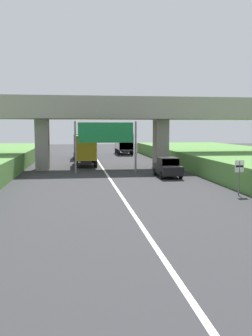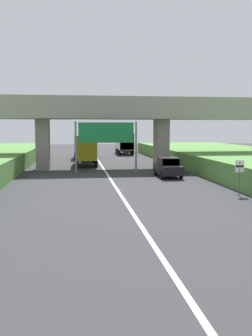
# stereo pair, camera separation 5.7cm
# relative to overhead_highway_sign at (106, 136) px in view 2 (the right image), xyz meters

# --- Properties ---
(lane_centre_stripe) EXTENTS (0.20, 103.45, 0.01)m
(lane_centre_stripe) POSITION_rel_overhead_highway_sign_xyz_m (0.00, -4.11, -3.55)
(lane_centre_stripe) COLOR white
(lane_centre_stripe) RESTS_ON ground
(overpass_bridge) EXTENTS (40.00, 4.80, 7.38)m
(overpass_bridge) POSITION_rel_overhead_highway_sign_xyz_m (0.00, 3.82, 1.96)
(overpass_bridge) COLOR gray
(overpass_bridge) RESTS_ON ground
(overhead_highway_sign) EXTENTS (5.88, 0.18, 4.88)m
(overhead_highway_sign) POSITION_rel_overhead_highway_sign_xyz_m (0.00, 0.00, 0.00)
(overhead_highway_sign) COLOR slate
(overhead_highway_sign) RESTS_ON ground
(speed_limit_sign) EXTENTS (0.60, 0.08, 2.23)m
(speed_limit_sign) POSITION_rel_overhead_highway_sign_xyz_m (7.40, -12.62, -2.08)
(speed_limit_sign) COLOR slate
(speed_limit_sign) RESTS_ON ground
(truck_blue) EXTENTS (2.44, 7.30, 3.44)m
(truck_blue) POSITION_rel_overhead_highway_sign_xyz_m (-1.94, 17.28, -1.62)
(truck_blue) COLOR black
(truck_blue) RESTS_ON ground
(truck_orange) EXTENTS (2.44, 7.30, 3.44)m
(truck_orange) POSITION_rel_overhead_highway_sign_xyz_m (4.96, 25.10, -1.62)
(truck_orange) COLOR black
(truck_orange) RESTS_ON ground
(truck_yellow) EXTENTS (2.44, 7.30, 3.44)m
(truck_yellow) POSITION_rel_overhead_highway_sign_xyz_m (-1.77, 7.34, -1.62)
(truck_yellow) COLOR black
(truck_yellow) RESTS_ON ground
(car_black) EXTENTS (1.86, 4.10, 1.72)m
(car_black) POSITION_rel_overhead_highway_sign_xyz_m (5.08, -3.60, -2.70)
(car_black) COLOR black
(car_black) RESTS_ON ground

